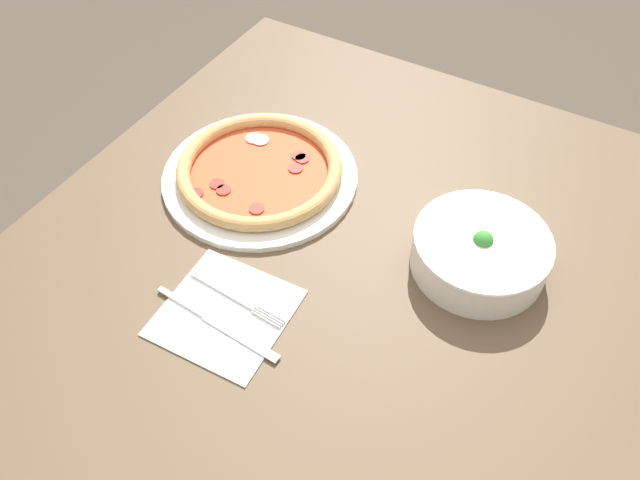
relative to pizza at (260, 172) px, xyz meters
The scene contains 7 objects.
ground_plane 0.78m from the pizza, 66.36° to the left, with size 8.00×8.00×0.00m, color #4C4238.
dining_table 0.26m from the pizza, 66.36° to the left, with size 1.14×1.04×0.72m.
pizza is the anchor object (origin of this frame).
bowl 0.41m from the pizza, 90.94° to the left, with size 0.22×0.22×0.08m.
napkin 0.30m from the pizza, 23.41° to the left, with size 0.19×0.19×0.00m.
fork 0.27m from the pizza, 25.38° to the left, with size 0.02×0.18×0.00m.
knife 0.31m from the pizza, 20.12° to the left, with size 0.03×0.23×0.01m.
Camera 1 is at (0.57, 0.29, 1.51)m, focal length 35.00 mm.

